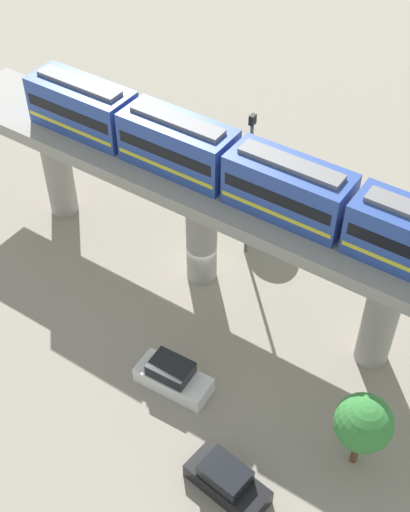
% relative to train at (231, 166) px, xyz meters
% --- Properties ---
extents(ground_plane, '(120.00, 120.00, 0.00)m').
position_rel_train_xyz_m(ground_plane, '(0.00, 1.92, -9.46)').
color(ground_plane, gray).
extents(viaduct, '(5.20, 35.80, 7.93)m').
position_rel_train_xyz_m(viaduct, '(0.00, 1.92, -3.28)').
color(viaduct, '#999691').
rests_on(viaduct, ground).
extents(train, '(2.64, 27.45, 3.24)m').
position_rel_train_xyz_m(train, '(0.00, 0.00, 0.00)').
color(train, '#2D4CA5').
rests_on(train, viaduct).
extents(parked_car_white, '(2.02, 4.29, 1.76)m').
position_rel_train_xyz_m(parked_car_white, '(-7.89, -1.50, -8.72)').
color(parked_car_white, white).
rests_on(parked_car_white, ground).
extents(parked_car_black, '(2.31, 4.39, 1.76)m').
position_rel_train_xyz_m(parked_car_black, '(-11.41, -7.22, -8.72)').
color(parked_car_black, black).
rests_on(parked_car_black, ground).
extents(tree_near_viaduct, '(3.50, 3.50, 5.13)m').
position_rel_train_xyz_m(tree_near_viaduct, '(6.65, 1.50, -6.10)').
color(tree_near_viaduct, brown).
rests_on(tree_near_viaduct, ground).
extents(tree_mid_lot, '(2.88, 2.88, 4.86)m').
position_rel_train_xyz_m(tree_mid_lot, '(-6.57, -11.71, -6.06)').
color(tree_mid_lot, brown).
rests_on(tree_mid_lot, ground).
extents(signal_post, '(0.44, 0.28, 10.53)m').
position_rel_train_xyz_m(signal_post, '(3.40, 0.74, -3.67)').
color(signal_post, '#4C4C51').
rests_on(signal_post, ground).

